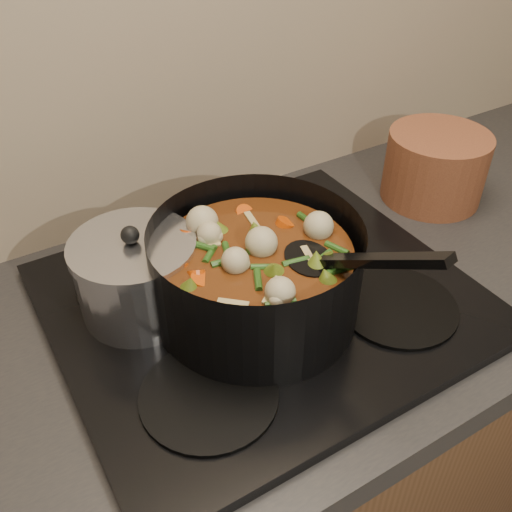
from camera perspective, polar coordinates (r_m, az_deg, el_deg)
counter at (r=1.25m, az=0.47°, el=-20.19°), size 2.64×0.64×0.91m
stovetop at (r=0.89m, az=0.62°, el=-4.31°), size 0.62×0.54×0.03m
stockpot at (r=0.81m, az=0.04°, el=-1.92°), size 0.31×0.39×0.22m
saucepan at (r=0.84m, az=-11.83°, el=-1.95°), size 0.18×0.18×0.15m
terracotta_crock at (r=1.17m, az=17.47°, el=8.51°), size 0.24×0.24×0.14m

